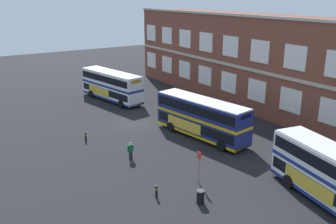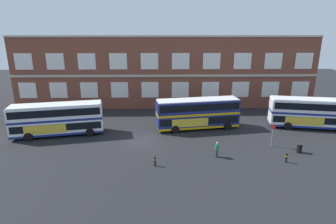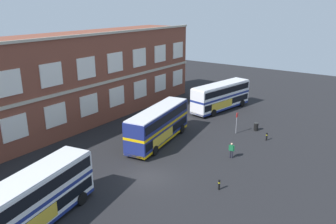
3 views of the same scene
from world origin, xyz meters
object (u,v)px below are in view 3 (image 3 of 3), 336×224
Objects in this scene: safety_bollard_east at (219,185)px; safety_bollard_west at (267,136)px; station_litter_bin at (256,127)px; bus_stand_flag at (237,121)px; double_decker_near at (31,202)px; double_decker_middle at (158,125)px; double_decker_far at (221,96)px; waiting_passenger at (231,150)px.

safety_bollard_west is at bearing 2.23° from safety_bollard_east.
safety_bollard_west is (-2.40, -2.24, -0.03)m from station_litter_bin.
safety_bollard_west is (0.01, -3.90, -1.14)m from bus_stand_flag.
bus_stand_flag is 2.62× the size of station_litter_bin.
double_decker_near is at bearing 162.67° from safety_bollard_west.
station_litter_bin is at bearing 10.00° from safety_bollard_east.
double_decker_near is 26.92m from safety_bollard_west.
station_litter_bin is at bearing -37.73° from double_decker_middle.
safety_bollard_east is (12.41, -8.52, -1.66)m from double_decker_near.
safety_bollard_west is at bearing -52.41° from double_decker_middle.
safety_bollard_east is (-13.22, -4.41, -1.14)m from bus_stand_flag.
double_decker_middle is (17.85, 2.12, 0.00)m from double_decker_near.
double_decker_far is 4.18× the size of bus_stand_flag.
station_litter_bin is (-5.36, -7.74, -1.63)m from double_decker_far.
bus_stand_flag is at bearing -9.11° from double_decker_near.
bus_stand_flag reaches higher than safety_bollard_east.
safety_bollard_east is at bearing -170.00° from station_litter_bin.
safety_bollard_west is at bearing -89.80° from bus_stand_flag.
safety_bollard_east is (-5.44, -10.64, -1.66)m from double_decker_middle.
double_decker_near is 1.00× the size of double_decker_middle.
station_litter_bin reaches higher than safety_bollard_west.
double_decker_middle is 1.00× the size of double_decker_far.
safety_bollard_east is (-15.63, -2.76, -0.03)m from station_litter_bin.
waiting_passenger is at bearing -159.51° from bus_stand_flag.
double_decker_middle is at bearing 6.79° from double_decker_near.
station_litter_bin is 1.08× the size of safety_bollard_east.
double_decker_middle is 11.87× the size of safety_bollard_east.
double_decker_far is 16.97m from waiting_passenger.
double_decker_middle reaches higher than bus_stand_flag.
double_decker_far reaches higher than waiting_passenger.
double_decker_far is at bearing 52.16° from safety_bollard_west.
bus_stand_flag reaches higher than waiting_passenger.
bus_stand_flag reaches higher than station_litter_bin.
double_decker_far is 9.56m from station_litter_bin.
double_decker_near is 6.64× the size of waiting_passenger.
bus_stand_flag is (7.78, -6.23, -0.51)m from double_decker_middle.
double_decker_far reaches higher than bus_stand_flag.
station_litter_bin reaches higher than safety_bollard_east.
double_decker_middle is at bearing 141.31° from bus_stand_flag.
double_decker_near is 15.14m from safety_bollard_east.
double_decker_near reaches higher than bus_stand_flag.
double_decker_far is at bearing -0.53° from double_decker_middle.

